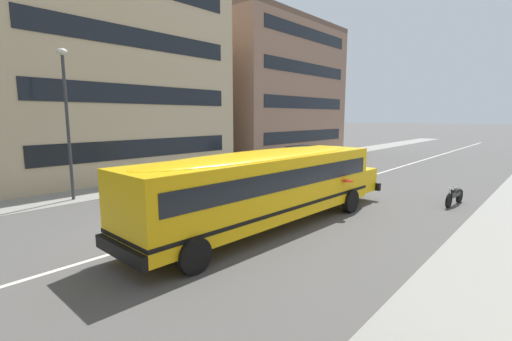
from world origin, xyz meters
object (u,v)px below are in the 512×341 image
Objects in this scene: parked_car_white_by_hydrant at (303,156)px; school_bus at (269,182)px; motorcycle_near_kerb at (455,195)px; street_lamp at (66,106)px.

school_bus is at bearing -151.23° from parked_car_white_by_hydrant.
street_lamp is (-10.50, 13.66, 3.88)m from motorcycle_near_kerb.
motorcycle_near_kerb is at bearing -115.53° from parked_car_white_by_hydrant.
motorcycle_near_kerb is at bearing -52.46° from street_lamp.
street_lamp reaches higher than parked_car_white_by_hydrant.
school_bus is 1.78× the size of street_lamp.
motorcycle_near_kerb is 0.29× the size of street_lamp.
school_bus is 6.05× the size of motorcycle_near_kerb.
motorcycle_near_kerb is (7.71, -4.20, -1.17)m from school_bus.
school_bus is 8.86m from motorcycle_near_kerb.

